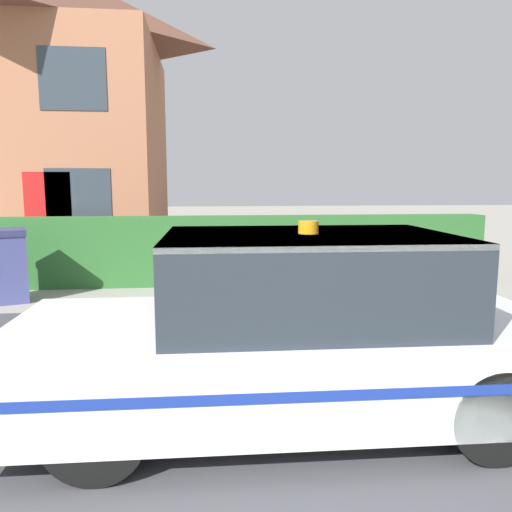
% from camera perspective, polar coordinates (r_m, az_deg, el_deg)
% --- Properties ---
extents(road_strip, '(28.00, 5.20, 0.01)m').
position_cam_1_polar(road_strip, '(5.04, -0.22, -13.21)').
color(road_strip, '#424247').
rests_on(road_strip, ground).
extents(garden_hedge, '(9.32, 0.51, 1.26)m').
position_cam_1_polar(garden_hedge, '(9.26, -2.07, 0.70)').
color(garden_hedge, '#2D662D').
rests_on(garden_hedge, ground).
extents(police_car, '(4.19, 1.74, 1.56)m').
position_cam_1_polar(police_car, '(3.92, 4.16, -8.67)').
color(police_car, black).
rests_on(police_car, road_strip).
extents(house_left, '(7.01, 6.08, 7.76)m').
position_cam_1_polar(house_left, '(15.04, -24.46, 15.62)').
color(house_left, '#A86B4C').
rests_on(house_left, ground).
extents(wheelie_bin, '(0.81, 0.80, 1.15)m').
position_cam_1_polar(wheelie_bin, '(8.74, -26.67, -0.98)').
color(wheelie_bin, '#474C8C').
rests_on(wheelie_bin, ground).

